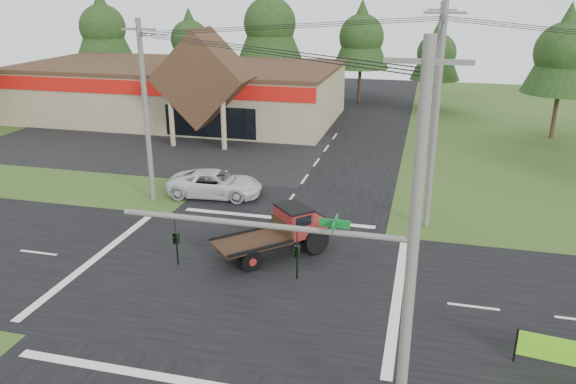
% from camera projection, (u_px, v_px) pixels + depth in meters
% --- Properties ---
extents(ground, '(120.00, 120.00, 0.00)m').
position_uv_depth(ground, '(236.00, 278.00, 24.64)').
color(ground, '#304719').
rests_on(ground, ground).
extents(road_ns, '(12.00, 120.00, 0.02)m').
position_uv_depth(road_ns, '(236.00, 277.00, 24.64)').
color(road_ns, black).
rests_on(road_ns, ground).
extents(road_ew, '(120.00, 12.00, 0.02)m').
position_uv_depth(road_ew, '(236.00, 277.00, 24.63)').
color(road_ew, black).
rests_on(road_ew, ground).
extents(parking_apron, '(28.00, 14.00, 0.02)m').
position_uv_depth(parking_apron, '(149.00, 147.00, 45.18)').
color(parking_apron, black).
rests_on(parking_apron, ground).
extents(cvs_building, '(30.40, 18.20, 9.19)m').
position_uv_depth(cvs_building, '(181.00, 90.00, 54.27)').
color(cvs_building, '#968B66').
rests_on(cvs_building, ground).
extents(traffic_signal_mast, '(8.12, 0.24, 7.00)m').
position_uv_depth(traffic_signal_mast, '(345.00, 288.00, 14.96)').
color(traffic_signal_mast, '#595651').
rests_on(traffic_signal_mast, ground).
extents(utility_pole_nr, '(2.00, 0.30, 11.00)m').
position_uv_depth(utility_pole_nr, '(412.00, 253.00, 14.16)').
color(utility_pole_nr, '#595651').
rests_on(utility_pole_nr, ground).
extents(utility_pole_nw, '(2.00, 0.30, 10.50)m').
position_uv_depth(utility_pole_nw, '(146.00, 111.00, 31.94)').
color(utility_pole_nw, '#595651').
rests_on(utility_pole_nw, ground).
extents(utility_pole_ne, '(2.00, 0.30, 11.50)m').
position_uv_depth(utility_pole_ne, '(436.00, 117.00, 28.10)').
color(utility_pole_ne, '#595651').
rests_on(utility_pole_ne, ground).
extents(utility_pole_n, '(2.00, 0.30, 11.20)m').
position_uv_depth(utility_pole_n, '(436.00, 80.00, 40.93)').
color(utility_pole_n, '#595651').
rests_on(utility_pole_n, ground).
extents(tree_row_a, '(6.72, 6.72, 12.12)m').
position_uv_depth(tree_row_a, '(102.00, 25.00, 65.28)').
color(tree_row_a, '#332316').
rests_on(tree_row_a, ground).
extents(tree_row_b, '(5.60, 5.60, 10.10)m').
position_uv_depth(tree_row_b, '(190.00, 37.00, 65.26)').
color(tree_row_b, '#332316').
rests_on(tree_row_b, ground).
extents(tree_row_c, '(7.28, 7.28, 13.13)m').
position_uv_depth(tree_row_c, '(270.00, 21.00, 61.38)').
color(tree_row_c, '#332316').
rests_on(tree_row_c, ground).
extents(tree_row_d, '(6.16, 6.16, 11.11)m').
position_uv_depth(tree_row_d, '(362.00, 35.00, 60.45)').
color(tree_row_d, '#332316').
rests_on(tree_row_d, ground).
extents(tree_row_e, '(5.04, 5.04, 9.09)m').
position_uv_depth(tree_row_e, '(437.00, 51.00, 57.25)').
color(tree_row_e, '#332316').
rests_on(tree_row_e, ground).
extents(tree_side_ne, '(6.16, 6.16, 11.11)m').
position_uv_depth(tree_side_ne, '(565.00, 49.00, 45.38)').
color(tree_side_ne, '#332316').
rests_on(tree_side_ne, ground).
extents(antique_flatbed_truck, '(5.44, 5.37, 2.31)m').
position_uv_depth(antique_flatbed_truck, '(273.00, 233.00, 26.31)').
color(antique_flatbed_truck, '#5C1D0D').
rests_on(antique_flatbed_truck, ground).
extents(white_pickup, '(5.89, 3.11, 1.58)m').
position_uv_depth(white_pickup, '(215.00, 184.00, 34.16)').
color(white_pickup, silver).
rests_on(white_pickup, ground).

